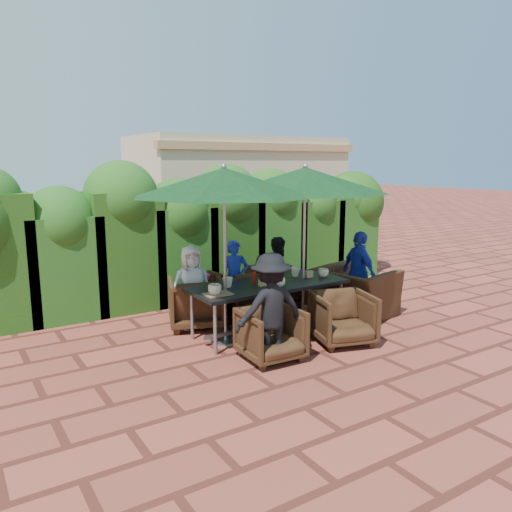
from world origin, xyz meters
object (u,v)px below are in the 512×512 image
dining_table (269,288)px  umbrella_left (224,183)px  chair_far_mid (241,290)px  chair_far_right (277,286)px  chair_near_left (271,332)px  chair_end_right (355,284)px  umbrella_right (305,181)px  chair_near_right (343,316)px  chair_far_left (196,300)px

dining_table → umbrella_left: 1.70m
chair_far_mid → chair_far_right: bearing=175.8°
umbrella_left → chair_far_mid: 2.20m
chair_near_left → chair_end_right: chair_end_right is taller
umbrella_right → chair_far_mid: (-0.52, 0.98, -1.79)m
chair_far_mid → chair_far_right: chair_far_mid is taller
umbrella_left → chair_far_mid: size_ratio=2.96×
umbrella_right → chair_near_right: bearing=-89.8°
chair_far_right → chair_near_right: chair_near_right is taller
umbrella_left → chair_end_right: (2.42, -0.02, -1.70)m
chair_far_mid → umbrella_right: bearing=112.6°
chair_far_left → chair_far_right: (1.61, 0.15, -0.03)m
chair_far_right → chair_near_left: (-1.38, -1.85, -0.02)m
umbrella_left → chair_end_right: bearing=-0.5°
chair_far_right → chair_near_left: size_ratio=1.04×
chair_far_left → chair_near_right: bearing=149.6°
umbrella_right → dining_table: bearing=-179.5°
umbrella_left → chair_near_left: 2.05m
umbrella_right → chair_end_right: 2.01m
chair_far_mid → chair_near_right: bearing=100.1°
umbrella_right → chair_end_right: size_ratio=2.09×
dining_table → chair_far_mid: (0.11, 0.98, -0.25)m
chair_far_right → chair_near_left: 2.31m
chair_far_mid → chair_near_right: 1.95m
umbrella_right → chair_far_mid: 2.10m
umbrella_left → chair_near_left: bearing=-78.5°
umbrella_right → chair_end_right: (1.08, -0.01, -1.70)m
dining_table → chair_near_right: size_ratio=2.98×
dining_table → chair_end_right: size_ratio=1.99×
umbrella_right → chair_far_left: (-1.40, 0.84, -1.80)m
umbrella_left → chair_far_left: 1.98m
chair_far_left → chair_end_right: size_ratio=0.71×
dining_table → chair_far_right: bearing=50.1°
chair_far_mid → chair_near_left: chair_far_mid is taller
chair_end_right → umbrella_right: bearing=78.5°
chair_near_right → chair_end_right: (1.07, 0.89, 0.12)m
chair_far_left → chair_far_mid: 0.89m
chair_far_left → chair_far_mid: chair_far_mid is taller
chair_far_right → chair_end_right: (0.87, -1.00, 0.13)m
umbrella_left → chair_far_right: (1.55, 0.98, -1.83)m
dining_table → chair_end_right: chair_end_right is taller
chair_near_right → chair_far_mid: bearing=122.3°
chair_far_right → chair_far_left: bearing=8.4°
chair_far_left → umbrella_right: bearing=169.8°
chair_far_right → chair_near_right: size_ratio=0.98×
chair_far_left → chair_far_right: 1.61m
umbrella_left → chair_near_right: bearing=-34.1°
dining_table → umbrella_right: umbrella_right is taller
chair_far_left → chair_far_mid: bearing=-150.1°
dining_table → chair_far_right: chair_far_right is taller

